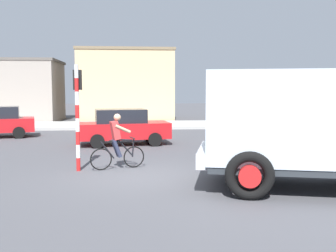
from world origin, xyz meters
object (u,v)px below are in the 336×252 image
(cyclist, at_px, (117,141))
(truck_foreground, at_px, (314,122))
(traffic_light_pole, at_px, (77,103))
(car_red_near, at_px, (123,127))

(cyclist, bearing_deg, truck_foreground, -29.61)
(traffic_light_pole, bearing_deg, car_red_near, 77.68)
(cyclist, xyz_separation_m, car_red_near, (0.02, 5.34, -0.05))
(cyclist, distance_m, traffic_light_pole, 1.68)
(truck_foreground, relative_size, traffic_light_pole, 1.83)
(cyclist, xyz_separation_m, traffic_light_pole, (-1.17, -0.11, 1.20))
(truck_foreground, distance_m, car_red_near, 9.55)
(truck_foreground, distance_m, cyclist, 5.73)
(truck_foreground, bearing_deg, traffic_light_pole, 156.17)
(truck_foreground, distance_m, traffic_light_pole, 6.68)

